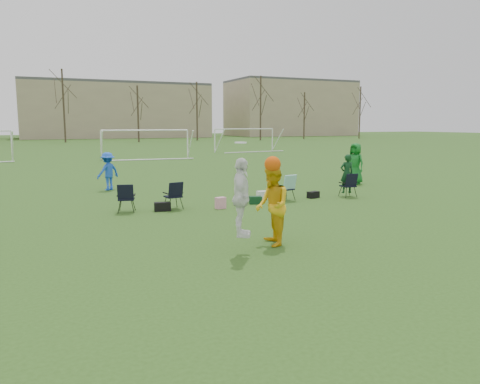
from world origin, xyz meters
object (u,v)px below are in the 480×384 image
center_contest (262,202)px  goal_right (245,133)px  goal_mid (145,136)px  fielder_blue (108,171)px  fielder_green_far (355,164)px

center_contest → goal_right: 39.45m
goal_right → goal_mid: bearing=-161.4°
fielder_blue → fielder_green_far: size_ratio=0.84×
fielder_green_far → center_contest: center_contest is taller
fielder_blue → goal_right: bearing=-155.2°
fielder_green_far → goal_right: (6.36, 27.12, 0.91)m
goal_right → fielder_green_far: bearing=-111.2°
fielder_green_far → goal_mid: 21.88m
fielder_blue → goal_right: size_ratio=0.23×
goal_mid → goal_right: size_ratio=1.01×
fielder_blue → fielder_green_far: (11.46, -2.74, 0.16)m
fielder_blue → center_contest: size_ratio=0.66×
center_contest → goal_right: bearing=66.1°
fielder_blue → goal_right: 30.22m
goal_mid → goal_right: 13.42m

